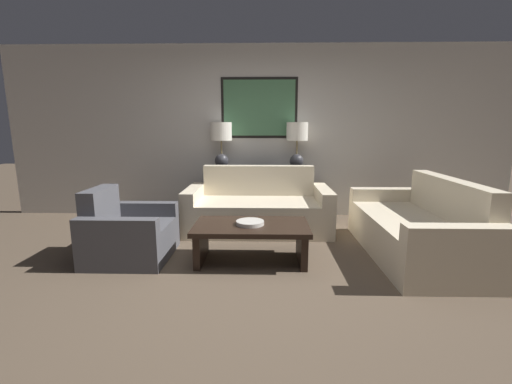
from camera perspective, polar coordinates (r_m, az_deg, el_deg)
The scene contains 10 objects.
ground_plane at distance 3.34m, azimuth -0.15°, elevation -14.28°, with size 20.00×20.00×0.00m, color brown.
back_wall at distance 5.49m, azimuth 0.55°, elevation 9.95°, with size 7.95×0.12×2.65m.
console_table at distance 5.34m, azimuth 0.49°, elevation -0.30°, with size 1.57×0.35×0.77m.
table_lamp_left at distance 5.28m, azimuth -5.81°, elevation 8.70°, with size 0.32×0.32×0.71m.
table_lamp_right at distance 5.27m, azimuth 6.84°, elevation 8.67°, with size 0.32×0.32×0.71m.
couch_by_back_wall at distance 4.74m, azimuth 0.37°, elevation -2.92°, with size 1.95×0.94×0.86m.
couch_by_side at distance 4.21m, azimuth 25.23°, elevation -5.76°, with size 0.94×1.95×0.86m.
coffee_table at distance 3.63m, azimuth -0.80°, elevation -7.04°, with size 1.20×0.68×0.41m.
decorative_bowl at distance 3.58m, azimuth -1.00°, elevation -5.14°, with size 0.29×0.29×0.04m.
armchair_near_back_wall at distance 4.01m, azimuth -20.54°, elevation -6.60°, with size 0.83×0.87×0.77m.
Camera 1 is at (0.08, -3.02, 1.42)m, focal length 24.00 mm.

